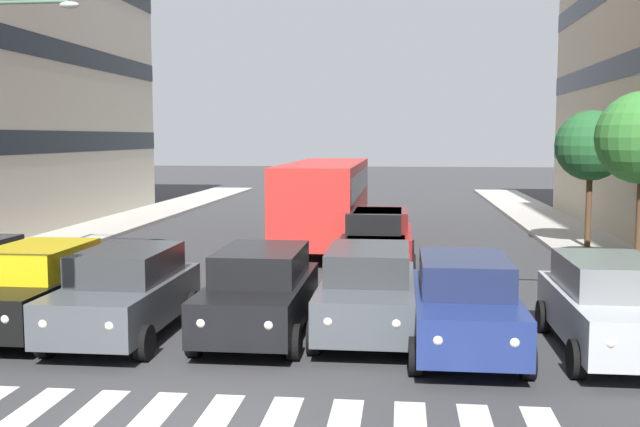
# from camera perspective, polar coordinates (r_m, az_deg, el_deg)

# --- Properties ---
(car_0) EXTENTS (2.02, 4.44, 1.72)m
(car_0) POSITION_cam_1_polar(r_m,az_deg,el_deg) (14.48, 21.30, -6.57)
(car_0) COLOR #B2B7BC
(car_0) RESTS_ON ground_plane
(car_1) EXTENTS (2.02, 4.44, 1.72)m
(car_1) POSITION_cam_1_polar(r_m,az_deg,el_deg) (13.91, 10.98, -6.78)
(car_1) COLOR navy
(car_1) RESTS_ON ground_plane
(car_2) EXTENTS (2.02, 4.44, 1.72)m
(car_2) POSITION_cam_1_polar(r_m,az_deg,el_deg) (14.81, 3.71, -5.91)
(car_2) COLOR #474C51
(car_2) RESTS_ON ground_plane
(car_3) EXTENTS (2.02, 4.44, 1.72)m
(car_3) POSITION_cam_1_polar(r_m,az_deg,el_deg) (14.73, -4.61, -5.98)
(car_3) COLOR black
(car_3) RESTS_ON ground_plane
(car_4) EXTENTS (2.02, 4.44, 1.72)m
(car_4) POSITION_cam_1_polar(r_m,az_deg,el_deg) (15.12, -14.65, -5.84)
(car_4) COLOR #474C51
(car_4) RESTS_ON ground_plane
(car_5) EXTENTS (2.02, 4.44, 1.72)m
(car_5) POSITION_cam_1_polar(r_m,az_deg,el_deg) (16.13, -20.86, -5.31)
(car_5) COLOR black
(car_5) RESTS_ON ground_plane
(car_row2_0) EXTENTS (2.02, 4.44, 1.72)m
(car_row2_0) POSITION_cam_1_polar(r_m,az_deg,el_deg) (22.49, 4.70, -1.87)
(car_row2_0) COLOR maroon
(car_row2_0) RESTS_ON ground_plane
(car_row2_1) EXTENTS (2.02, 4.44, 1.72)m
(car_row2_1) POSITION_cam_1_polar(r_m,az_deg,el_deg) (22.22, 4.19, -1.96)
(car_row2_1) COLOR black
(car_row2_1) RESTS_ON ground_plane
(bus_behind_traffic) EXTENTS (2.78, 10.50, 3.00)m
(bus_behind_traffic) POSITION_cam_1_polar(r_m,az_deg,el_deg) (26.85, 0.45, 1.50)
(bus_behind_traffic) COLOR red
(bus_behind_traffic) RESTS_ON ground_plane
(street_tree_3) EXTENTS (2.39, 2.39, 4.67)m
(street_tree_3) POSITION_cam_1_polar(r_m,az_deg,el_deg) (26.96, 20.00, 4.88)
(street_tree_3) COLOR #513823
(street_tree_3) RESTS_ON sidewalk_left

